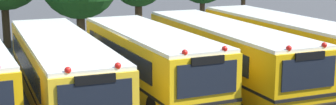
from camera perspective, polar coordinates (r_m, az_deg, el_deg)
name	(u,v)px	position (r m, az deg, el deg)	size (l,w,h in m)	color
ground_plane	(148,94)	(19.17, -2.35, -4.89)	(160.00, 160.00, 0.00)	#424244
school_bus_1	(61,68)	(17.84, -12.48, -1.83)	(2.62, 10.80, 2.63)	yellow
school_bus_2	(150,60)	(18.60, -2.16, -0.90)	(2.68, 9.38, 2.69)	yellow
school_bus_3	(224,52)	(20.28, 6.62, 0.07)	(2.68, 11.13, 2.67)	#EAA80C
school_bus_4	(290,46)	(21.86, 14.06, 0.76)	(2.50, 11.60, 2.76)	#EAA80C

